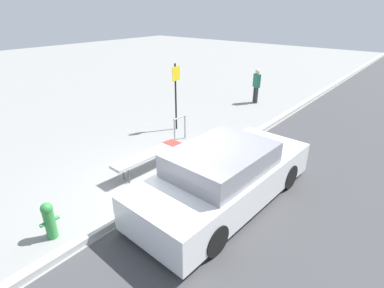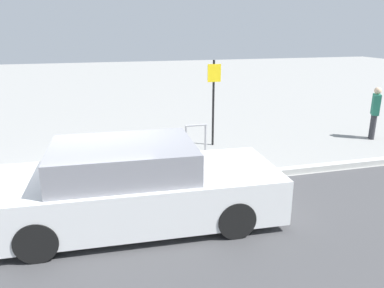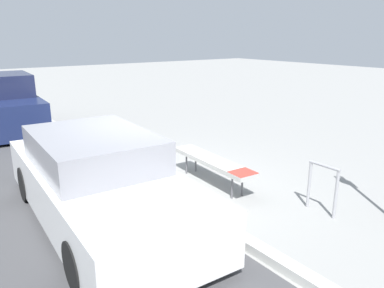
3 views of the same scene
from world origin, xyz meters
name	(u,v)px [view 1 (image 1 of 3)]	position (x,y,z in m)	size (l,w,h in m)	color
ground_plane	(166,191)	(0.00, 0.00, 0.00)	(60.00, 60.00, 0.00)	gray
curb	(166,189)	(0.00, 0.00, 0.07)	(60.00, 0.20, 0.13)	#B7B7B2
bench	(149,155)	(0.46, 1.04, 0.46)	(2.14, 0.52, 0.51)	#515156
bike_rack	(180,126)	(2.43, 1.68, 0.50)	(0.55, 0.05, 0.83)	#99999E
sign_post	(176,91)	(3.13, 2.46, 1.38)	(0.36, 0.08, 2.30)	black
fire_hydrant	(49,219)	(-2.48, 0.59, 0.41)	(0.36, 0.22, 0.77)	#338C3F
pedestrian	(256,85)	(7.80, 1.86, 0.81)	(0.34, 0.39, 1.50)	#333338
parked_car_near	(225,176)	(0.55, -1.28, 0.63)	(4.70, 1.97, 1.36)	black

